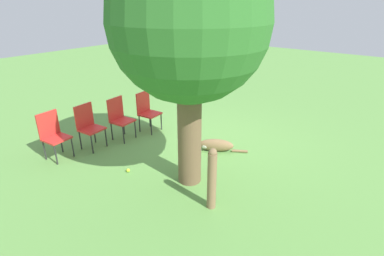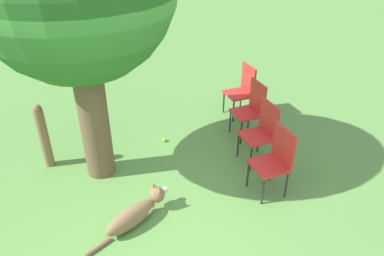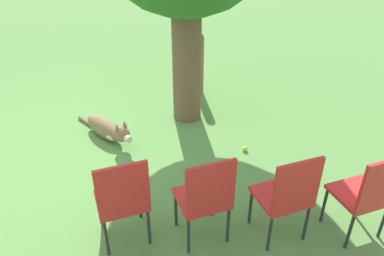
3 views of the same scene
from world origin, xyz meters
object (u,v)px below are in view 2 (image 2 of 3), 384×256
fence_post (44,136)px  red_chair_2 (251,107)px  red_chair_1 (262,129)px  dog (137,213)px  tennis_ball (164,140)px  red_chair_3 (243,88)px  red_chair_0 (275,158)px

fence_post → red_chair_2: (3.21, -0.12, 0.02)m
fence_post → red_chair_1: (3.05, -0.81, 0.02)m
dog → tennis_ball: bearing=36.0°
red_chair_1 → red_chair_3: same height
red_chair_2 → tennis_ball: bearing=-13.8°
red_chair_3 → tennis_ball: 1.73m
red_chair_2 → red_chair_3: 0.72m
red_chair_2 → tennis_ball: red_chair_2 is taller
red_chair_0 → red_chair_1: same height
fence_post → tennis_ball: fence_post is taller
red_chair_2 → red_chair_1: bearing=71.9°
dog → red_chair_3: 3.18m
dog → red_chair_2: 2.63m
red_chair_0 → red_chair_2: bearing=-108.1°
tennis_ball → fence_post: bearing=-176.8°
fence_post → red_chair_2: bearing=-2.1°
red_chair_1 → tennis_ball: 1.64m
fence_post → red_chair_2: size_ratio=1.07×
red_chair_0 → red_chair_3: bearing=-108.1°
red_chair_0 → red_chair_1: bearing=-108.1°
red_chair_2 → tennis_ball: (-1.42, 0.21, -0.50)m
red_chair_0 → red_chair_1: size_ratio=1.00×
fence_post → red_chair_3: (3.37, 0.58, 0.02)m
red_chair_1 → red_chair_2: 0.72m
dog → red_chair_0: size_ratio=1.18×
fence_post → red_chair_0: fence_post is taller
fence_post → tennis_ball: bearing=3.2°
red_chair_2 → fence_post: bearing=-7.3°
dog → red_chair_3: (2.33, 2.14, 0.39)m
red_chair_0 → red_chair_3: 2.15m
red_chair_0 → tennis_ball: (-1.11, 1.61, -0.50)m
fence_post → red_chair_3: 3.42m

